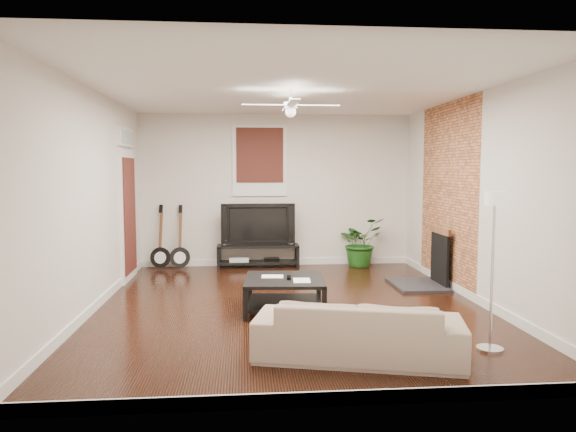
# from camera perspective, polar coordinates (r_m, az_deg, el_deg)

# --- Properties ---
(room) EXTENTS (5.01, 6.01, 2.81)m
(room) POSITION_cam_1_polar(r_m,az_deg,el_deg) (6.84, 0.29, 1.80)
(room) COLOR black
(room) RESTS_ON ground
(brick_accent) EXTENTS (0.02, 2.20, 2.80)m
(brick_accent) POSITION_cam_1_polar(r_m,az_deg,el_deg) (8.40, 16.80, 2.18)
(brick_accent) COLOR brown
(brick_accent) RESTS_ON floor
(fireplace) EXTENTS (0.80, 1.10, 0.92)m
(fireplace) POSITION_cam_1_polar(r_m,az_deg,el_deg) (8.40, 14.81, -4.23)
(fireplace) COLOR black
(fireplace) RESTS_ON floor
(window_back) EXTENTS (1.00, 0.06, 1.30)m
(window_back) POSITION_cam_1_polar(r_m,az_deg,el_deg) (9.77, -3.06, 5.98)
(window_back) COLOR #33160E
(window_back) RESTS_ON wall_back
(door_left) EXTENTS (0.08, 1.00, 2.50)m
(door_left) POSITION_cam_1_polar(r_m,az_deg,el_deg) (8.91, -16.84, 1.36)
(door_left) COLOR white
(door_left) RESTS_ON wall_left
(tv_stand) EXTENTS (1.48, 0.40, 0.42)m
(tv_stand) POSITION_cam_1_polar(r_m,az_deg,el_deg) (9.71, -3.25, -4.34)
(tv_stand) COLOR black
(tv_stand) RESTS_ON floor
(tv) EXTENTS (1.33, 0.17, 0.77)m
(tv) POSITION_cam_1_polar(r_m,az_deg,el_deg) (9.65, -3.27, -0.86)
(tv) COLOR black
(tv) RESTS_ON tv_stand
(coffee_table) EXTENTS (1.06, 1.06, 0.42)m
(coffee_table) POSITION_cam_1_polar(r_m,az_deg,el_deg) (6.77, -0.36, -8.43)
(coffee_table) COLOR black
(coffee_table) RESTS_ON floor
(sofa) EXTENTS (2.06, 1.21, 0.57)m
(sofa) POSITION_cam_1_polar(r_m,az_deg,el_deg) (5.15, 7.57, -11.98)
(sofa) COLOR #B9AA8B
(sofa) RESTS_ON floor
(floor_lamp) EXTENTS (0.32, 0.32, 1.58)m
(floor_lamp) POSITION_cam_1_polar(r_m,az_deg,el_deg) (5.56, 21.18, -5.61)
(floor_lamp) COLOR silver
(floor_lamp) RESTS_ON floor
(potted_plant) EXTENTS (1.06, 1.02, 0.90)m
(potted_plant) POSITION_cam_1_polar(r_m,az_deg,el_deg) (9.87, 7.80, -2.79)
(potted_plant) COLOR #1B5117
(potted_plant) RESTS_ON floor
(guitar_left) EXTENTS (0.40, 0.31, 1.18)m
(guitar_left) POSITION_cam_1_polar(r_m,az_deg,el_deg) (9.73, -13.64, -2.19)
(guitar_left) COLOR black
(guitar_left) RESTS_ON floor
(guitar_right) EXTENTS (0.38, 0.28, 1.18)m
(guitar_right) POSITION_cam_1_polar(r_m,az_deg,el_deg) (9.66, -11.61, -2.21)
(guitar_right) COLOR black
(guitar_right) RESTS_ON floor
(ceiling_fan) EXTENTS (1.24, 1.24, 0.32)m
(ceiling_fan) POSITION_cam_1_polar(r_m,az_deg,el_deg) (6.87, 0.29, 11.83)
(ceiling_fan) COLOR white
(ceiling_fan) RESTS_ON ceiling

